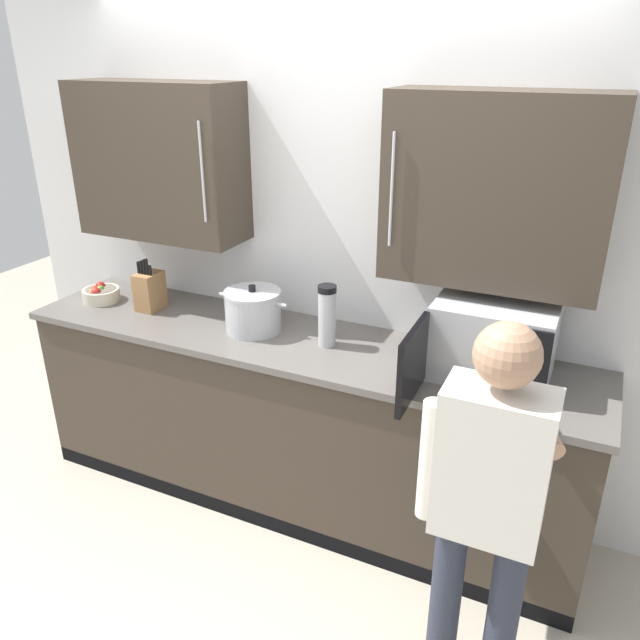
% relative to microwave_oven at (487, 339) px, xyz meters
% --- Properties ---
extents(ground_plane, '(9.26, 9.26, 0.00)m').
position_rel_microwave_oven_xyz_m(ground_plane, '(-0.89, -0.73, -1.12)').
color(ground_plane, '#B7AD99').
extents(back_wall_tiled, '(3.87, 0.44, 2.83)m').
position_rel_microwave_oven_xyz_m(back_wall_tiled, '(-0.89, 0.27, 0.38)').
color(back_wall_tiled, white).
rests_on(back_wall_tiled, ground_plane).
extents(counter_unit, '(2.90, 0.63, 0.95)m').
position_rel_microwave_oven_xyz_m(counter_unit, '(-0.89, -0.03, -0.65)').
color(counter_unit, '#3D3328').
rests_on(counter_unit, ground_plane).
extents(microwave_oven, '(0.51, 0.73, 0.33)m').
position_rel_microwave_oven_xyz_m(microwave_oven, '(0.00, 0.00, 0.00)').
color(microwave_oven, '#B7BABF').
rests_on(microwave_oven, counter_unit).
extents(knife_block, '(0.11, 0.15, 0.29)m').
position_rel_microwave_oven_xyz_m(knife_block, '(-1.79, -0.02, -0.06)').
color(knife_block, '#A37547').
rests_on(knife_block, counter_unit).
extents(thermos_flask, '(0.09, 0.09, 0.30)m').
position_rel_microwave_oven_xyz_m(thermos_flask, '(-0.73, -0.02, -0.02)').
color(thermos_flask, '#B7BABF').
rests_on(thermos_flask, counter_unit).
extents(stock_pot, '(0.38, 0.28, 0.24)m').
position_rel_microwave_oven_xyz_m(stock_pot, '(-1.14, -0.02, -0.06)').
color(stock_pot, '#B7BABF').
rests_on(stock_pot, counter_unit).
extents(fruit_bowl, '(0.20, 0.20, 0.10)m').
position_rel_microwave_oven_xyz_m(fruit_bowl, '(-2.11, -0.04, -0.12)').
color(fruit_bowl, beige).
rests_on(fruit_bowl, counter_unit).
extents(person_figure, '(0.44, 0.59, 1.54)m').
position_rel_microwave_oven_xyz_m(person_figure, '(0.18, -0.77, -0.20)').
color(person_figure, '#282D3D').
rests_on(person_figure, ground_plane).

